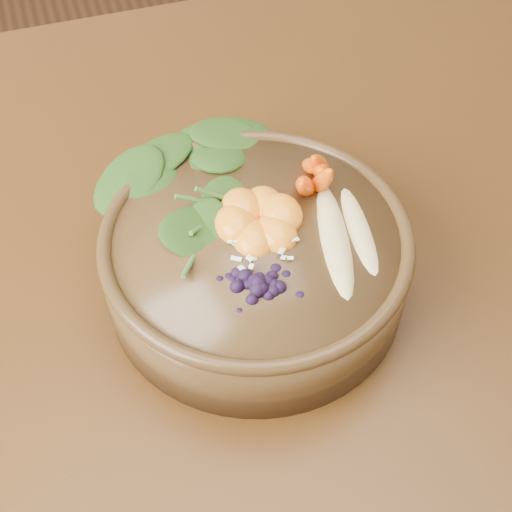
% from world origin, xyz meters
% --- Properties ---
extents(ground, '(4.00, 4.00, 0.00)m').
position_xyz_m(ground, '(0.00, 0.00, 0.00)').
color(ground, '#381E0F').
rests_on(ground, ground).
extents(dining_table, '(1.60, 0.90, 0.75)m').
position_xyz_m(dining_table, '(0.00, 0.00, 0.66)').
color(dining_table, '#331C0C').
rests_on(dining_table, ground).
extents(stoneware_bowl, '(0.37, 0.37, 0.08)m').
position_xyz_m(stoneware_bowl, '(-0.19, -0.09, 0.79)').
color(stoneware_bowl, '#4C341A').
rests_on(stoneware_bowl, dining_table).
extents(kale_heap, '(0.24, 0.22, 0.04)m').
position_xyz_m(kale_heap, '(-0.22, -0.02, 0.85)').
color(kale_heap, '#294C17').
rests_on(kale_heap, stoneware_bowl).
extents(carrot_cluster, '(0.08, 0.08, 0.08)m').
position_xyz_m(carrot_cluster, '(-0.12, -0.03, 0.87)').
color(carrot_cluster, '#FB5A08').
rests_on(carrot_cluster, stoneware_bowl).
extents(banana_halves, '(0.08, 0.16, 0.03)m').
position_xyz_m(banana_halves, '(-0.11, -0.11, 0.84)').
color(banana_halves, '#E0CC84').
rests_on(banana_halves, stoneware_bowl).
extents(mandarin_cluster, '(0.11, 0.11, 0.03)m').
position_xyz_m(mandarin_cluster, '(-0.19, -0.07, 0.84)').
color(mandarin_cluster, orange).
rests_on(mandarin_cluster, stoneware_bowl).
extents(blueberry_pile, '(0.16, 0.14, 0.04)m').
position_xyz_m(blueberry_pile, '(-0.21, -0.15, 0.85)').
color(blueberry_pile, black).
rests_on(blueberry_pile, stoneware_bowl).
extents(coconut_flakes, '(0.11, 0.10, 0.01)m').
position_xyz_m(coconut_flakes, '(-0.20, -0.11, 0.83)').
color(coconut_flakes, white).
rests_on(coconut_flakes, stoneware_bowl).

